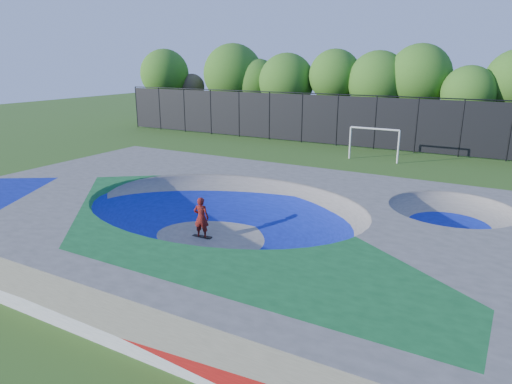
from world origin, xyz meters
TOP-DOWN VIEW (x-y plane):
  - ground at (0.00, 0.00)m, footprint 120.00×120.00m
  - skate_deck at (0.00, 0.00)m, footprint 22.00×14.00m
  - skater at (-0.87, -0.19)m, footprint 0.66×0.52m
  - skateboard at (-0.87, -0.19)m, footprint 0.80×0.32m
  - soccer_goal at (1.10, 16.77)m, footprint 3.38×0.12m
  - fence at (0.00, 21.00)m, footprint 48.09×0.09m
  - treeline at (1.97, 25.80)m, footprint 53.06×7.60m

SIDE VIEW (x-z plane):
  - ground at x=0.00m, z-range 0.00..0.00m
  - skateboard at x=-0.87m, z-range 0.00..0.05m
  - skate_deck at x=0.00m, z-range 0.00..1.50m
  - skater at x=-0.87m, z-range 0.00..1.61m
  - soccer_goal at x=1.10m, z-range 0.44..2.67m
  - fence at x=0.00m, z-range 0.08..4.12m
  - treeline at x=1.97m, z-range 0.84..9.09m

